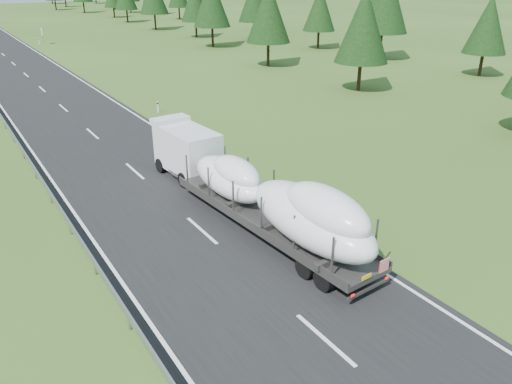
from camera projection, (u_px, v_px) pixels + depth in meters
ground at (325, 340)px, 16.61m from camera, size 400.00×400.00×0.00m
highway_sign at (42, 33)px, 80.89m from camera, size 0.08×0.90×2.60m
boat_truck at (255, 189)px, 23.30m from camera, size 3.26×17.48×3.61m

